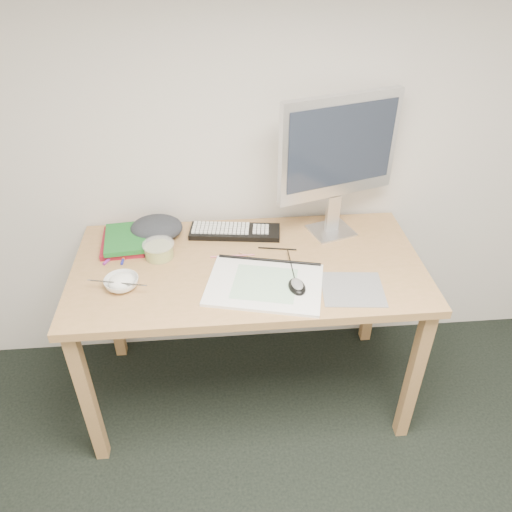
{
  "coord_description": "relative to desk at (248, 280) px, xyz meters",
  "views": [
    {
      "loc": [
        -0.37,
        -0.18,
        1.92
      ],
      "look_at": [
        -0.23,
        1.37,
        0.83
      ],
      "focal_mm": 35.0,
      "sensor_mm": 36.0,
      "label": 1
    }
  ],
  "objects": [
    {
      "name": "desk",
      "position": [
        0.0,
        0.0,
        0.0
      ],
      "size": [
        1.4,
        0.7,
        0.75
      ],
      "color": "#B28051",
      "rests_on": "ground"
    },
    {
      "name": "mousepad",
      "position": [
        0.38,
        -0.2,
        0.08
      ],
      "size": [
        0.25,
        0.23,
        0.0
      ],
      "primitive_type": "cube",
      "rotation": [
        0.0,
        0.0,
        -0.1
      ],
      "color": "gray",
      "rests_on": "desk"
    },
    {
      "name": "sketchpad",
      "position": [
        0.05,
        -0.15,
        0.09
      ],
      "size": [
        0.49,
        0.4,
        0.01
      ],
      "primitive_type": "cube",
      "rotation": [
        0.0,
        0.0,
        -0.24
      ],
      "color": "white",
      "rests_on": "desk"
    },
    {
      "name": "keyboard",
      "position": [
        -0.04,
        0.23,
        0.09
      ],
      "size": [
        0.4,
        0.17,
        0.02
      ],
      "primitive_type": "cube",
      "rotation": [
        0.0,
        0.0,
        -0.13
      ],
      "color": "black",
      "rests_on": "desk"
    },
    {
      "name": "monitor",
      "position": [
        0.38,
        0.21,
        0.46
      ],
      "size": [
        0.5,
        0.21,
        0.6
      ],
      "rotation": [
        0.0,
        0.0,
        0.31
      ],
      "color": "silver",
      "rests_on": "desk"
    },
    {
      "name": "mouse",
      "position": [
        0.17,
        -0.19,
        0.11
      ],
      "size": [
        0.07,
        0.11,
        0.03
      ],
      "primitive_type": "ellipsoid",
      "rotation": [
        0.0,
        0.0,
        0.13
      ],
      "color": "black",
      "rests_on": "sketchpad"
    },
    {
      "name": "rice_bowl",
      "position": [
        -0.48,
        -0.11,
        0.1
      ],
      "size": [
        0.13,
        0.13,
        0.04
      ],
      "primitive_type": "imported",
      "rotation": [
        0.0,
        0.0,
        0.01
      ],
      "color": "white",
      "rests_on": "desk"
    },
    {
      "name": "chopsticks",
      "position": [
        -0.49,
        -0.14,
        0.12
      ],
      "size": [
        0.21,
        0.07,
        0.02
      ],
      "primitive_type": "cylinder",
      "rotation": [
        0.0,
        1.57,
        -0.24
      ],
      "color": "silver",
      "rests_on": "rice_bowl"
    },
    {
      "name": "fruit_tub",
      "position": [
        -0.36,
        0.08,
        0.11
      ],
      "size": [
        0.15,
        0.15,
        0.06
      ],
      "primitive_type": "cylinder",
      "rotation": [
        0.0,
        0.0,
        0.2
      ],
      "color": "#E0C94F",
      "rests_on": "desk"
    },
    {
      "name": "book_red",
      "position": [
        -0.51,
        0.19,
        0.09
      ],
      "size": [
        0.19,
        0.25,
        0.02
      ],
      "primitive_type": "cube",
      "rotation": [
        0.0,
        0.0,
        0.07
      ],
      "color": "maroon",
      "rests_on": "desk"
    },
    {
      "name": "book_green",
      "position": [
        -0.5,
        0.18,
        0.12
      ],
      "size": [
        0.19,
        0.25,
        0.02
      ],
      "primitive_type": "cube",
      "rotation": [
        0.0,
        0.0,
        0.11
      ],
      "color": "#186323",
      "rests_on": "book_red"
    },
    {
      "name": "cloth_lump",
      "position": [
        -0.38,
        0.24,
        0.12
      ],
      "size": [
        0.22,
        0.2,
        0.08
      ],
      "primitive_type": "ellipsoid",
      "rotation": [
        0.0,
        0.0,
        0.26
      ],
      "color": "#222429",
      "rests_on": "desk"
    },
    {
      "name": "pencil_pink",
      "position": [
        -0.06,
        0.06,
        0.09
      ],
      "size": [
        0.18,
        0.01,
        0.01
      ],
      "primitive_type": "cylinder",
      "rotation": [
        0.0,
        1.57,
        0.0
      ],
      "color": "#D1687D",
      "rests_on": "desk"
    },
    {
      "name": "pencil_tan",
      "position": [
        0.04,
        0.03,
        0.09
      ],
      "size": [
        0.15,
        0.11,
        0.01
      ],
      "primitive_type": "cylinder",
      "rotation": [
        0.0,
        1.57,
        -0.63
      ],
      "color": "tan",
      "rests_on": "desk"
    },
    {
      "name": "pencil_black",
      "position": [
        0.13,
        0.09,
        0.09
      ],
      "size": [
        0.16,
        0.04,
        0.01
      ],
      "primitive_type": "cylinder",
      "rotation": [
        0.0,
        1.57,
        -0.19
      ],
      "color": "black",
      "rests_on": "desk"
    },
    {
      "name": "marker_blue",
      "position": [
        -0.5,
        0.09,
        0.09
      ],
      "size": [
        0.02,
        0.12,
        0.01
      ],
      "primitive_type": "cylinder",
      "rotation": [
        0.0,
        1.57,
        1.53
      ],
      "color": "#1E25A5",
      "rests_on": "desk"
    },
    {
      "name": "marker_orange",
      "position": [
        -0.51,
        0.13,
        0.09
      ],
      "size": [
        0.03,
        0.14,
        0.01
      ],
      "primitive_type": "cylinder",
      "rotation": [
        0.0,
        1.57,
        1.68
      ],
      "color": "#DB5919",
      "rests_on": "desk"
    },
    {
      "name": "marker_purple",
      "position": [
        -0.55,
        0.1,
        0.09
      ],
      "size": [
        0.07,
        0.13,
        0.01
      ],
      "primitive_type": "cylinder",
      "rotation": [
        0.0,
        1.57,
        1.12
      ],
      "color": "#822790",
      "rests_on": "desk"
    }
  ]
}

